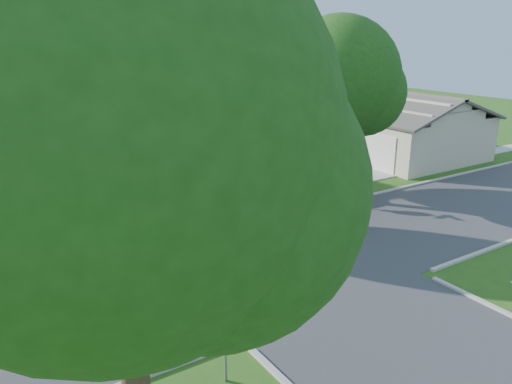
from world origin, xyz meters
The scene contains 18 objects.
ground centered at (0.00, 0.00, 0.00)m, with size 100.00×100.00×0.00m, color #285216.
road_ns centered at (0.00, 0.00, 0.00)m, with size 7.00×100.00×0.02m, color #333335.
sidewalk_ne centered at (6.10, 26.00, 0.02)m, with size 1.20×40.00×0.04m, color #9E9B91.
driveway centered at (7.90, 7.10, 0.03)m, with size 8.80×3.60×0.05m, color #9E9B91.
stop_sign_sw centered at (-4.70, -4.70, 2.03)m, with size 1.05×0.80×2.98m.
stop_sign_ne centered at (4.70, 4.70, 2.03)m, with size 1.05×0.80×2.98m.
tree_e_near centered at (4.75, 9.01, 5.64)m, with size 4.97×4.80×8.28m.
tree_e_mid centered at (4.76, 21.01, 6.25)m, with size 5.59×5.40×9.21m.
tree_e_far centered at (4.75, 34.01, 5.98)m, with size 5.17×5.00×8.72m.
tree_w_near centered at (-4.64, 9.01, 6.12)m, with size 5.38×5.20×8.97m.
tree_w_mid centered at (-4.64, 21.01, 6.49)m, with size 5.80×5.60×9.56m.
tree_sw_corner centered at (-7.44, -6.99, 6.26)m, with size 6.21×6.00×9.55m.
tree_ne_corner centered at (6.36, 4.21, 5.59)m, with size 5.80×5.60×8.66m.
house_ne_near centered at (15.99, 11.00, 1.52)m, with size 8.42×13.60×4.23m.
house_ne_far centered at (15.99, 29.00, 1.52)m, with size 8.42×13.60×4.23m.
car_driveway centered at (6.00, 5.50, 0.69)m, with size 1.47×4.22×1.39m, color #5A1219.
car_curb_east centered at (1.20, 33.41, 0.66)m, with size 1.55×3.85×1.31m, color black.
car_curb_west centered at (-3.20, 39.41, 0.58)m, with size 1.63×4.01×1.16m, color black.
Camera 1 is at (-9.37, -13.34, 7.81)m, focal length 35.00 mm.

